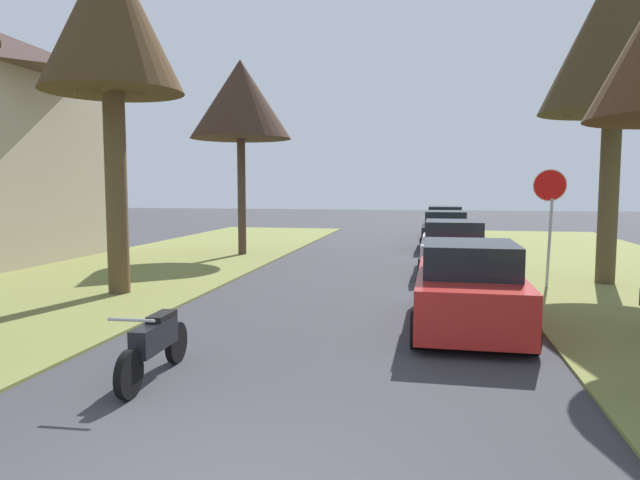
# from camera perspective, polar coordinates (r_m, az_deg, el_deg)

# --- Properties ---
(stop_sign_far) EXTENTS (0.81, 0.46, 2.95)m
(stop_sign_far) POSITION_cam_1_polar(r_m,az_deg,el_deg) (15.32, 21.89, 3.52)
(stop_sign_far) COLOR #9EA0A5
(stop_sign_far) RESTS_ON grass_verge_right
(street_tree_right_mid_b) EXTENTS (3.65, 3.65, 8.35)m
(street_tree_right_mid_b) POSITION_cam_1_polar(r_m,az_deg,el_deg) (17.03, 27.38, 17.54)
(street_tree_right_mid_b) COLOR #494128
(street_tree_right_mid_b) RESTS_ON grass_verge_right
(street_tree_left_mid_a) EXTENTS (3.24, 3.24, 8.14)m
(street_tree_left_mid_a) POSITION_cam_1_polar(r_m,az_deg,el_deg) (14.78, -20.10, 19.76)
(street_tree_left_mid_a) COLOR brown
(street_tree_left_mid_a) RESTS_ON grass_verge_left
(street_tree_left_mid_b) EXTENTS (3.70, 3.70, 7.13)m
(street_tree_left_mid_b) POSITION_cam_1_polar(r_m,az_deg,el_deg) (21.73, -7.92, 13.61)
(street_tree_left_mid_b) COLOR #47342A
(street_tree_left_mid_b) RESTS_ON grass_verge_left
(parked_sedan_red) EXTENTS (1.99, 4.42, 1.57)m
(parked_sedan_red) POSITION_cam_1_polar(r_m,az_deg,el_deg) (10.84, 14.56, -4.63)
(parked_sedan_red) COLOR red
(parked_sedan_red) RESTS_ON ground
(parked_sedan_silver) EXTENTS (1.99, 4.42, 1.57)m
(parked_sedan_silver) POSITION_cam_1_polar(r_m,az_deg,el_deg) (17.47, 13.10, -0.86)
(parked_sedan_silver) COLOR #BCBCC1
(parked_sedan_silver) RESTS_ON ground
(parked_sedan_black) EXTENTS (1.99, 4.42, 1.57)m
(parked_sedan_black) POSITION_cam_1_polar(r_m,az_deg,el_deg) (24.14, 12.34, 0.83)
(parked_sedan_black) COLOR black
(parked_sedan_black) RESTS_ON ground
(parked_sedan_green) EXTENTS (1.99, 4.42, 1.57)m
(parked_sedan_green) POSITION_cam_1_polar(r_m,az_deg,el_deg) (29.97, 12.28, 1.68)
(parked_sedan_green) COLOR #28663D
(parked_sedan_green) RESTS_ON ground
(parked_motorcycle) EXTENTS (0.60, 2.05, 0.97)m
(parked_motorcycle) POSITION_cam_1_polar(r_m,az_deg,el_deg) (8.07, -16.09, -9.84)
(parked_motorcycle) COLOR black
(parked_motorcycle) RESTS_ON ground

